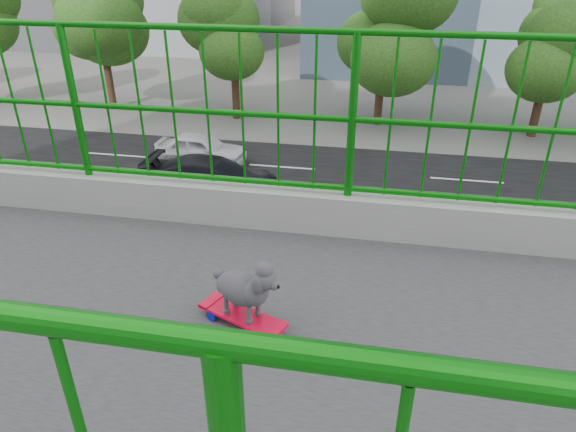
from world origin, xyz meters
The scene contains 9 objects.
road centered at (-13.00, 0.00, 0.01)m, with size 18.00×90.00×0.02m, color black.
street_trees centered at (-26.03, 1.06, 4.72)m, with size 5.30×60.40×7.26m.
skateboard centered at (-0.25, 3.53, 7.05)m, with size 0.34×0.53×0.07m.
poodle centered at (-0.24, 3.55, 7.26)m, with size 0.27×0.40×0.36m.
car_2 centered at (-12.40, -6.43, 0.80)m, with size 2.65×5.75×1.60m, color silver.
car_3 centered at (-15.60, -2.04, 0.78)m, with size 2.18×5.37×1.56m, color black.
car_4 centered at (-18.80, -3.68, 0.70)m, with size 1.65×4.11×1.40m, color silver.
car_6 centered at (-9.20, 7.58, 0.71)m, with size 2.35×5.09×1.41m, color black.
car_7 centered at (-12.40, 3.31, 0.69)m, with size 1.95×4.79×1.39m, color silver.
Camera 1 is at (1.90, 4.18, 8.87)m, focal length 31.87 mm.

